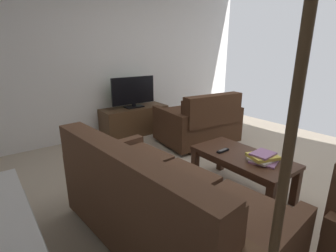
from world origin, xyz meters
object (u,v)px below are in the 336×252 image
Objects in this scene: loveseat_near at (199,122)px; book_stack at (263,157)px; floor_lamp at (306,33)px; sofa_main at (158,205)px; flat_tv at (133,92)px; tv_remote at (223,151)px; tv_stand at (134,121)px; coffee_table at (242,161)px.

loveseat_near is 3.88× the size of book_stack.
loveseat_near is 0.69× the size of floor_lamp.
flat_tv is (2.53, -1.25, 0.40)m from sofa_main.
floor_lamp is 2.25m from tv_remote.
book_stack reaches higher than tv_remote.
floor_lamp reaches higher than book_stack.
book_stack is at bearing 179.14° from tv_stand.
floor_lamp is 2.25× the size of flat_tv.
loveseat_near is 1.28m from flat_tv.
coffee_table is at bearing 8.85° from book_stack.
sofa_main is 1.03× the size of floor_lamp.
sofa_main is at bearing 128.59° from loveseat_near.
coffee_table is at bearing -51.68° from floor_lamp.
floor_lamp is (-1.19, 1.50, 1.17)m from coffee_table.
loveseat_near is 1.50m from coffee_table.
book_stack is at bearing -94.41° from sofa_main.
loveseat_near is at bearing -40.57° from floor_lamp.
coffee_table is (0.12, -1.17, -0.02)m from sofa_main.
floor_lamp is at bearing 128.32° from coffee_table.
loveseat_near is at bearing -150.68° from tv_stand.
sofa_main is at bearing 153.77° from tv_stand.
flat_tv is at bearing -1.74° from coffee_table.
loveseat_near is 1.39m from tv_remote.
floor_lamp reaches higher than tv_remote.
coffee_table is at bearing 153.64° from loveseat_near.
tv_stand is at bearing 29.32° from loveseat_near.
coffee_table is 0.89× the size of tv_stand.
sofa_main is 1.49× the size of loveseat_near.
floor_lamp is at bearing 139.43° from loveseat_near.
flat_tv is at bearing 29.31° from loveseat_near.
book_stack is (-1.56, 0.63, 0.11)m from loveseat_near.
sofa_main is at bearing 85.59° from book_stack.
loveseat_near is at bearing -51.41° from sofa_main.
floor_lamp reaches higher than flat_tv.
coffee_table is at bearing 178.27° from tv_stand.
floor_lamp is (-2.53, 2.17, 1.17)m from loveseat_near.
book_stack reaches higher than coffee_table.
tv_stand reaches higher than coffee_table.
book_stack reaches higher than tv_stand.
book_stack is at bearing -57.64° from floor_lamp.
tv_stand is at bearing -1.73° from coffee_table.
flat_tv reaches higher than tv_stand.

